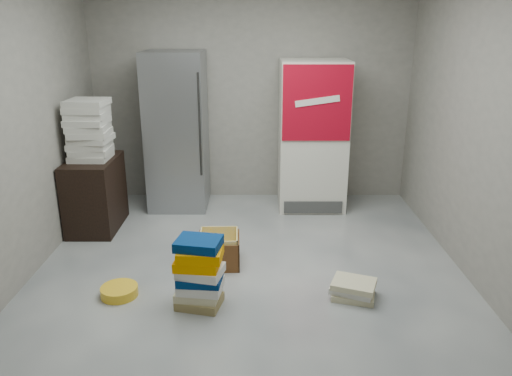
{
  "coord_description": "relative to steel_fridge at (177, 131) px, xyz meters",
  "views": [
    {
      "loc": [
        0.08,
        -3.83,
        2.25
      ],
      "look_at": [
        0.07,
        0.7,
        0.71
      ],
      "focal_mm": 35.0,
      "sensor_mm": 36.0,
      "label": 1
    }
  ],
  "objects": [
    {
      "name": "room_shell",
      "position": [
        0.9,
        -2.13,
        0.85
      ],
      "size": [
        4.04,
        5.04,
        2.82
      ],
      "color": "gray",
      "rests_on": "ground"
    },
    {
      "name": "wood_shelf",
      "position": [
        -0.83,
        -0.73,
        -0.55
      ],
      "size": [
        0.5,
        0.8,
        0.8
      ],
      "primitive_type": "cube",
      "color": "black",
      "rests_on": "ground"
    },
    {
      "name": "cardboard_box",
      "position": [
        0.61,
        -1.62,
        -0.82
      ],
      "size": [
        0.41,
        0.41,
        0.32
      ],
      "rotation": [
        0.0,
        0.0,
        0.04
      ],
      "color": "yellow",
      "rests_on": "ground"
    },
    {
      "name": "phonebook_stack_side",
      "position": [
        1.79,
        -2.24,
        -0.87
      ],
      "size": [
        0.43,
        0.41,
        0.16
      ],
      "rotation": [
        0.0,
        0.0,
        -0.23
      ],
      "color": "beige",
      "rests_on": "ground"
    },
    {
      "name": "coke_cooler",
      "position": [
        1.65,
        -0.01,
        -0.05
      ],
      "size": [
        0.8,
        0.73,
        1.8
      ],
      "color": "silver",
      "rests_on": "ground"
    },
    {
      "name": "bucket_lid",
      "position": [
        -0.2,
        -2.22,
        -0.91
      ],
      "size": [
        0.39,
        0.39,
        0.08
      ],
      "primitive_type": "cylinder",
      "rotation": [
        0.0,
        0.0,
        -0.28
      ],
      "color": "yellow",
      "rests_on": "ground"
    },
    {
      "name": "supply_box_stack",
      "position": [
        -0.82,
        -0.73,
        0.17
      ],
      "size": [
        0.43,
        0.43,
        0.65
      ],
      "color": "silver",
      "rests_on": "wood_shelf"
    },
    {
      "name": "phonebook_stack_main",
      "position": [
        0.51,
        -2.36,
        -0.65
      ],
      "size": [
        0.42,
        0.36,
        0.59
      ],
      "rotation": [
        0.0,
        0.0,
        -0.12
      ],
      "color": "olive",
      "rests_on": "ground"
    },
    {
      "name": "steel_fridge",
      "position": [
        0.0,
        0.0,
        0.0
      ],
      "size": [
        0.7,
        0.72,
        1.9
      ],
      "color": "#94969B",
      "rests_on": "ground"
    },
    {
      "name": "ground",
      "position": [
        0.9,
        -2.13,
        -0.95
      ],
      "size": [
        5.0,
        5.0,
        0.0
      ],
      "primitive_type": "plane",
      "color": "#B2B2AD",
      "rests_on": "ground"
    }
  ]
}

